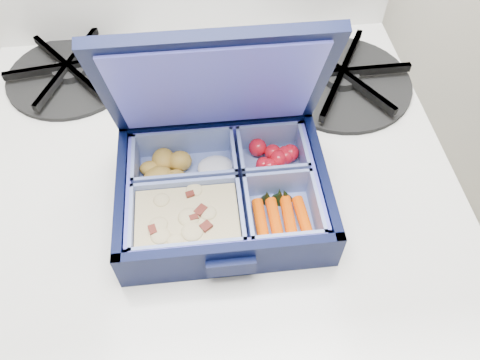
{
  "coord_description": "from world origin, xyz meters",
  "views": [
    {
      "loc": [
        -0.21,
        1.34,
        1.26
      ],
      "look_at": [
        -0.18,
        1.63,
        0.87
      ],
      "focal_mm": 35.0,
      "sensor_mm": 36.0,
      "label": 1
    }
  ],
  "objects_px": {
    "stove": "(219,294)",
    "fork": "(281,129)",
    "burner_grate": "(341,76)",
    "bento_box": "(223,193)"
  },
  "relations": [
    {
      "from": "stove",
      "to": "fork",
      "type": "relative_size",
      "value": 4.31
    },
    {
      "from": "burner_grate",
      "to": "fork",
      "type": "relative_size",
      "value": 0.96
    },
    {
      "from": "stove",
      "to": "bento_box",
      "type": "distance_m",
      "value": 0.45
    },
    {
      "from": "bento_box",
      "to": "burner_grate",
      "type": "xyz_separation_m",
      "value": [
        0.17,
        0.18,
        -0.01
      ]
    },
    {
      "from": "stove",
      "to": "fork",
      "type": "bearing_deg",
      "value": 12.68
    },
    {
      "from": "bento_box",
      "to": "fork",
      "type": "xyz_separation_m",
      "value": [
        0.08,
        0.1,
        -0.02
      ]
    },
    {
      "from": "bento_box",
      "to": "fork",
      "type": "height_order",
      "value": "bento_box"
    },
    {
      "from": "stove",
      "to": "burner_grate",
      "type": "distance_m",
      "value": 0.48
    },
    {
      "from": "fork",
      "to": "bento_box",
      "type": "bearing_deg",
      "value": -93.71
    },
    {
      "from": "burner_grate",
      "to": "bento_box",
      "type": "bearing_deg",
      "value": -133.48
    }
  ]
}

